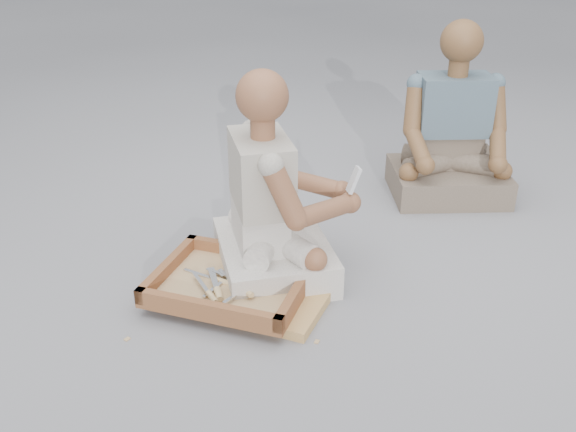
# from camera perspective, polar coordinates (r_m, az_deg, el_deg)

# --- Properties ---
(ground) EXTENTS (60.00, 60.00, 0.00)m
(ground) POSITION_cam_1_polar(r_m,az_deg,el_deg) (2.32, 2.75, -9.03)
(ground) COLOR gray
(ground) RESTS_ON ground
(carved_panel) EXTENTS (0.67, 0.55, 0.04)m
(carved_panel) POSITION_cam_1_polar(r_m,az_deg,el_deg) (2.43, -3.27, -6.76)
(carved_panel) COLOR #B07B44
(carved_panel) RESTS_ON ground
(tool_tray) EXTENTS (0.65, 0.57, 0.07)m
(tool_tray) POSITION_cam_1_polar(r_m,az_deg,el_deg) (2.40, -5.07, -6.00)
(tool_tray) COLOR brown
(tool_tray) RESTS_ON carved_panel
(chisel_0) EXTENTS (0.20, 0.13, 0.02)m
(chisel_0) POSITION_cam_1_polar(r_m,az_deg,el_deg) (2.47, -2.54, -4.37)
(chisel_0) COLOR silver
(chisel_0) RESTS_ON tool_tray
(chisel_1) EXTENTS (0.13, 0.20, 0.02)m
(chisel_1) POSITION_cam_1_polar(r_m,az_deg,el_deg) (2.31, -6.96, -6.93)
(chisel_1) COLOR silver
(chisel_1) RESTS_ON tool_tray
(chisel_2) EXTENTS (0.08, 0.22, 0.02)m
(chisel_2) POSITION_cam_1_polar(r_m,az_deg,el_deg) (2.34, -6.24, -6.61)
(chisel_2) COLOR silver
(chisel_2) RESTS_ON tool_tray
(chisel_3) EXTENTS (0.16, 0.18, 0.02)m
(chisel_3) POSITION_cam_1_polar(r_m,az_deg,el_deg) (2.33, -4.03, -6.46)
(chisel_3) COLOR silver
(chisel_3) RESTS_ON tool_tray
(chisel_4) EXTENTS (0.20, 0.12, 0.02)m
(chisel_4) POSITION_cam_1_polar(r_m,az_deg,el_deg) (2.38, -4.15, -5.79)
(chisel_4) COLOR silver
(chisel_4) RESTS_ON tool_tray
(chisel_5) EXTENTS (0.11, 0.21, 0.02)m
(chisel_5) POSITION_cam_1_polar(r_m,az_deg,el_deg) (2.43, -5.27, -5.30)
(chisel_5) COLOR silver
(chisel_5) RESTS_ON tool_tray
(chisel_6) EXTENTS (0.09, 0.21, 0.02)m
(chisel_6) POSITION_cam_1_polar(r_m,az_deg,el_deg) (2.33, -6.34, -6.63)
(chisel_6) COLOR silver
(chisel_6) RESTS_ON tool_tray
(chisel_7) EXTENTS (0.13, 0.19, 0.02)m
(chisel_7) POSITION_cam_1_polar(r_m,az_deg,el_deg) (2.37, -3.11, -5.93)
(chisel_7) COLOR silver
(chisel_7) RESTS_ON tool_tray
(chisel_8) EXTENTS (0.21, 0.11, 0.02)m
(chisel_8) POSITION_cam_1_polar(r_m,az_deg,el_deg) (2.42, -6.13, -5.72)
(chisel_8) COLOR silver
(chisel_8) RESTS_ON tool_tray
(chisel_9) EXTENTS (0.21, 0.09, 0.02)m
(chisel_9) POSITION_cam_1_polar(r_m,az_deg,el_deg) (2.40, -2.79, -5.67)
(chisel_9) COLOR silver
(chisel_9) RESTS_ON tool_tray
(wood_chip_0) EXTENTS (0.02, 0.02, 0.00)m
(wood_chip_0) POSITION_cam_1_polar(r_m,az_deg,el_deg) (2.62, -9.46, -4.78)
(wood_chip_0) COLOR tan
(wood_chip_0) RESTS_ON ground
(wood_chip_1) EXTENTS (0.02, 0.02, 0.00)m
(wood_chip_1) POSITION_cam_1_polar(r_m,az_deg,el_deg) (2.30, 1.43, -9.39)
(wood_chip_1) COLOR tan
(wood_chip_1) RESTS_ON ground
(wood_chip_2) EXTENTS (0.02, 0.02, 0.00)m
(wood_chip_2) POSITION_cam_1_polar(r_m,az_deg,el_deg) (2.41, -3.35, -7.54)
(wood_chip_2) COLOR tan
(wood_chip_2) RESTS_ON ground
(wood_chip_3) EXTENTS (0.02, 0.02, 0.00)m
(wood_chip_3) POSITION_cam_1_polar(r_m,az_deg,el_deg) (2.59, -3.42, -4.85)
(wood_chip_3) COLOR tan
(wood_chip_3) RESTS_ON ground
(wood_chip_4) EXTENTS (0.02, 0.02, 0.00)m
(wood_chip_4) POSITION_cam_1_polar(r_m,az_deg,el_deg) (2.28, -14.11, -10.57)
(wood_chip_4) COLOR tan
(wood_chip_4) RESTS_ON ground
(wood_chip_5) EXTENTS (0.02, 0.02, 0.00)m
(wood_chip_5) POSITION_cam_1_polar(r_m,az_deg,el_deg) (2.58, -4.10, -5.02)
(wood_chip_5) COLOR tan
(wood_chip_5) RESTS_ON ground
(wood_chip_6) EXTENTS (0.02, 0.02, 0.00)m
(wood_chip_6) POSITION_cam_1_polar(r_m,az_deg,el_deg) (2.21, 2.58, -11.10)
(wood_chip_6) COLOR tan
(wood_chip_6) RESTS_ON ground
(wood_chip_7) EXTENTS (0.02, 0.02, 0.00)m
(wood_chip_7) POSITION_cam_1_polar(r_m,az_deg,el_deg) (2.49, -11.74, -6.89)
(wood_chip_7) COLOR tan
(wood_chip_7) RESTS_ON ground
(wood_chip_8) EXTENTS (0.02, 0.02, 0.00)m
(wood_chip_8) POSITION_cam_1_polar(r_m,az_deg,el_deg) (2.72, -7.65, -3.40)
(wood_chip_8) COLOR tan
(wood_chip_8) RESTS_ON ground
(craftsman) EXTENTS (0.61, 0.62, 0.82)m
(craftsman) POSITION_cam_1_polar(r_m,az_deg,el_deg) (2.45, -1.39, 0.65)
(craftsman) COLOR silver
(craftsman) RESTS_ON ground
(companion) EXTENTS (0.59, 0.49, 0.85)m
(companion) POSITION_cam_1_polar(r_m,az_deg,el_deg) (3.24, 14.33, 6.56)
(companion) COLOR #705F51
(companion) RESTS_ON ground
(mobile_phone) EXTENTS (0.06, 0.05, 0.10)m
(mobile_phone) POSITION_cam_1_polar(r_m,az_deg,el_deg) (2.43, 5.88, 3.22)
(mobile_phone) COLOR silver
(mobile_phone) RESTS_ON craftsman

